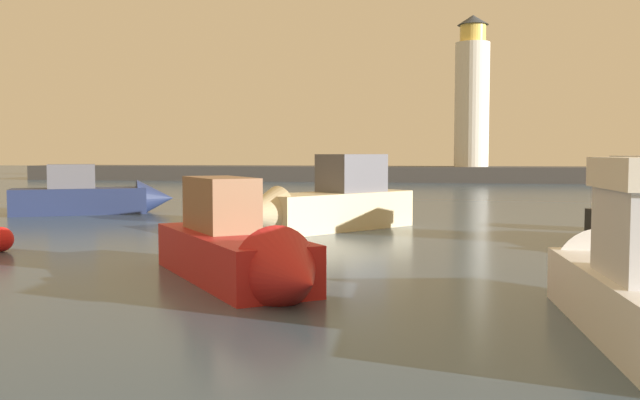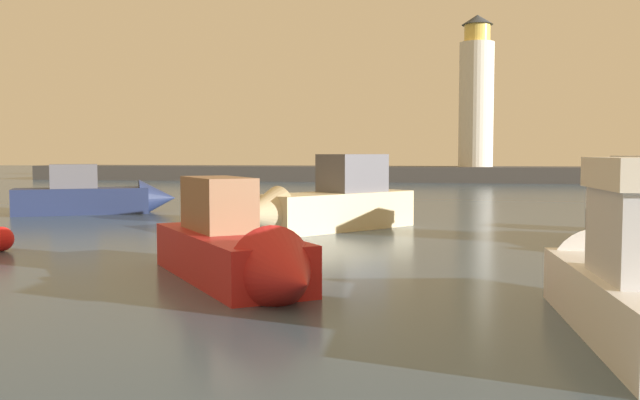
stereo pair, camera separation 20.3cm
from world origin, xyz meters
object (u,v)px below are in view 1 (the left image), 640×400
motorboat_3 (243,252)px  mooring_buoy (1,239)px  motorboat_4 (633,273)px  lighthouse (472,95)px  motorboat_2 (98,197)px  motorboat_1 (323,204)px

motorboat_3 → mooring_buoy: motorboat_3 is taller
motorboat_4 → mooring_buoy: motorboat_4 is taller
lighthouse → motorboat_3: 57.50m
lighthouse → mooring_buoy: bearing=-105.6°
lighthouse → motorboat_2: bearing=-114.4°
motorboat_3 → motorboat_4: size_ratio=0.93×
mooring_buoy → motorboat_2: bearing=106.0°
motorboat_2 → motorboat_4: (19.34, -18.54, 0.10)m
lighthouse → motorboat_4: (1.01, -58.90, -7.60)m
lighthouse → motorboat_2: 45.00m
motorboat_2 → motorboat_3: (11.99, -16.26, -0.04)m
motorboat_3 → motorboat_4: bearing=-17.2°
lighthouse → motorboat_3: (-6.34, -56.63, -7.75)m
motorboat_1 → mooring_buoy: (-8.18, -7.18, -0.60)m
motorboat_4 → motorboat_3: bearing=162.8°
mooring_buoy → motorboat_4: bearing=-20.9°
motorboat_4 → mooring_buoy: 16.88m
motorboat_1 → mooring_buoy: bearing=-138.7°
motorboat_2 → motorboat_3: motorboat_2 is taller
motorboat_2 → motorboat_3: bearing=-53.6°
motorboat_2 → motorboat_4: motorboat_4 is taller
mooring_buoy → motorboat_3: bearing=-24.0°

